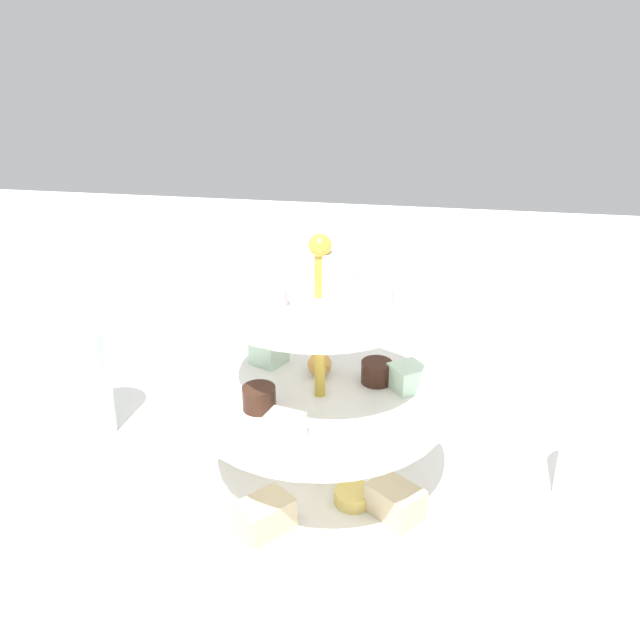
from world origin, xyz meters
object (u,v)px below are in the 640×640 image
water_glass_tall_right (79,384)px  water_glass_mid_back (592,457)px  tiered_serving_stand (321,419)px  butter_knife_left (366,345)px

water_glass_tall_right → water_glass_mid_back: size_ratio=1.21×
tiered_serving_stand → water_glass_mid_back: (0.26, 0.03, -0.03)m
tiered_serving_stand → water_glass_tall_right: 0.29m
tiered_serving_stand → water_glass_mid_back: tiered_serving_stand is taller
water_glass_tall_right → water_glass_mid_back: water_glass_tall_right is taller
butter_knife_left → water_glass_mid_back: 0.40m
water_glass_tall_right → butter_knife_left: bearing=44.1°
water_glass_tall_right → water_glass_mid_back: bearing=-3.1°
water_glass_tall_right → water_glass_mid_back: (0.54, -0.03, -0.01)m
water_glass_mid_back → butter_knife_left: bearing=128.7°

